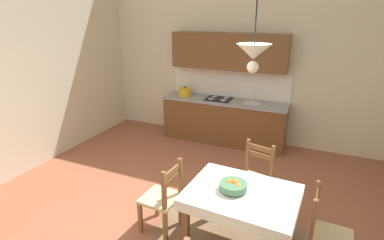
{
  "coord_description": "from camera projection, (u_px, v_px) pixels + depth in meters",
  "views": [
    {
      "loc": [
        1.58,
        -2.8,
        2.56
      ],
      "look_at": [
        0.06,
        0.69,
        1.2
      ],
      "focal_mm": 28.09,
      "sensor_mm": 36.0,
      "label": 1
    }
  ],
  "objects": [
    {
      "name": "kitchen_cabinetry",
      "position": [
        225.0,
        101.0,
        6.11
      ],
      "size": [
        2.52,
        0.63,
        2.2
      ],
      "color": "brown",
      "rests_on": "ground_plane"
    },
    {
      "name": "dining_chair_window_side",
      "position": [
        326.0,
        235.0,
        3.03
      ],
      "size": [
        0.44,
        0.44,
        0.93
      ],
      "color": "#D1BC89",
      "rests_on": "ground_plane"
    },
    {
      "name": "ground_plane",
      "position": [
        167.0,
        226.0,
        3.89
      ],
      "size": [
        6.25,
        6.86,
        0.1
      ],
      "primitive_type": "cube",
      "color": "#99563D"
    },
    {
      "name": "wall_back",
      "position": [
        240.0,
        37.0,
        5.91
      ],
      "size": [
        6.25,
        0.12,
        4.23
      ],
      "primitive_type": "cube",
      "color": "beige",
      "rests_on": "ground_plane"
    },
    {
      "name": "dining_chair_tv_side",
      "position": [
        163.0,
        198.0,
        3.63
      ],
      "size": [
        0.45,
        0.45,
        0.93
      ],
      "color": "#D1BC89",
      "rests_on": "ground_plane"
    },
    {
      "name": "dining_chair_kitchen_side",
      "position": [
        254.0,
        179.0,
        4.05
      ],
      "size": [
        0.5,
        0.5,
        0.93
      ],
      "color": "#D1BC89",
      "rests_on": "ground_plane"
    },
    {
      "name": "fruit_bowl",
      "position": [
        233.0,
        186.0,
        3.21
      ],
      "size": [
        0.3,
        0.3,
        0.12
      ],
      "color": "#4C7F5B",
      "rests_on": "dining_table"
    },
    {
      "name": "pendant_lamp",
      "position": [
        254.0,
        53.0,
        2.73
      ],
      "size": [
        0.32,
        0.32,
        0.81
      ],
      "color": "black"
    },
    {
      "name": "dining_table",
      "position": [
        241.0,
        203.0,
        3.25
      ],
      "size": [
        1.21,
        0.97,
        0.75
      ],
      "color": "brown",
      "rests_on": "ground_plane"
    }
  ]
}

